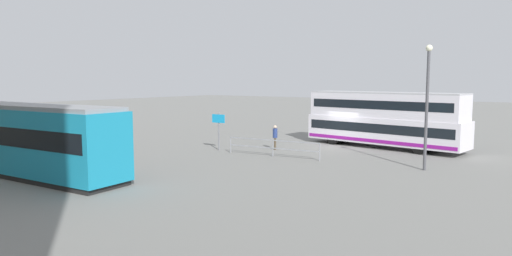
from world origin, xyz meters
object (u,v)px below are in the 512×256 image
at_px(tram_yellow, 15,137).
at_px(pedestrian_near_railing, 275,136).
at_px(double_decker_bus, 384,119).
at_px(info_sign, 219,125).
at_px(street_lamp, 427,97).

bearing_deg(tram_yellow, pedestrian_near_railing, -115.69).
height_order(double_decker_bus, tram_yellow, double_decker_bus).
distance_m(double_decker_bus, tram_yellow, 23.38).
bearing_deg(info_sign, pedestrian_near_railing, -142.25).
bearing_deg(street_lamp, double_decker_bus, -55.96).
height_order(tram_yellow, street_lamp, street_lamp).
bearing_deg(info_sign, tram_yellow, 72.31).
height_order(pedestrian_near_railing, street_lamp, street_lamp).
distance_m(pedestrian_near_railing, info_sign, 3.98).
bearing_deg(double_decker_bus, tram_yellow, 56.90).
distance_m(double_decker_bus, street_lamp, 8.39).
relative_size(tram_yellow, street_lamp, 2.20).
bearing_deg(street_lamp, tram_yellow, 36.47).
height_order(pedestrian_near_railing, info_sign, info_sign).
height_order(double_decker_bus, pedestrian_near_railing, double_decker_bus).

